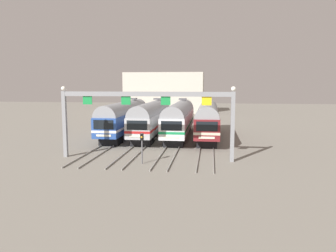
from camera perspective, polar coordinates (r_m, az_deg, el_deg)
ground_plane at (r=44.93m, az=-0.44°, el=-1.89°), size 160.00×160.00×0.00m
track_bed at (r=61.65m, az=1.74°, el=0.69°), size 12.94×70.00×0.15m
commuter_train_blue at (r=45.72m, az=-7.56°, el=1.60°), size 2.88×18.06×5.05m
commuter_train_stainless at (r=44.88m, az=-2.86°, el=1.55°), size 2.88×18.06×5.05m
commuter_train_white at (r=44.36m, az=1.99°, el=1.49°), size 2.88×18.06×5.05m
commuter_train_maroon at (r=44.16m, az=6.92°, el=1.41°), size 2.88×18.06×4.77m
catenary_gantry at (r=31.11m, az=-3.89°, el=3.41°), size 16.67×0.44×6.97m
yard_signal_mast at (r=29.70m, az=-4.54°, el=-2.84°), size 0.28×0.35×2.81m
maintenance_building at (r=85.37m, az=-0.54°, el=5.86°), size 19.77×10.00×10.03m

